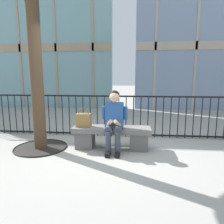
% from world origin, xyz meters
% --- Properties ---
extents(ground_plane, '(60.00, 60.00, 0.00)m').
position_xyz_m(ground_plane, '(0.00, 0.00, 0.00)').
color(ground_plane, '#9E9B93').
extents(stone_bench, '(1.60, 0.44, 0.45)m').
position_xyz_m(stone_bench, '(0.00, 0.00, 0.27)').
color(stone_bench, slate).
rests_on(stone_bench, ground).
extents(seated_person_with_phone, '(0.52, 0.66, 1.21)m').
position_xyz_m(seated_person_with_phone, '(0.06, -0.13, 0.65)').
color(seated_person_with_phone, '#383D4C').
rests_on(seated_person_with_phone, ground).
extents(handbag_on_bench, '(0.31, 0.16, 0.39)m').
position_xyz_m(handbag_on_bench, '(-0.58, -0.01, 0.60)').
color(handbag_on_bench, olive).
rests_on(handbag_on_bench, stone_bench).
extents(plaza_railing, '(7.03, 0.04, 1.03)m').
position_xyz_m(plaza_railing, '(-0.00, 0.89, 0.52)').
color(plaza_railing, black).
rests_on(plaza_railing, ground).
extents(building_facade_left, '(10.41, 0.43, 9.00)m').
position_xyz_m(building_facade_left, '(-5.73, 5.58, 4.51)').
color(building_facade_left, '#729EA8').
rests_on(building_facade_left, ground).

